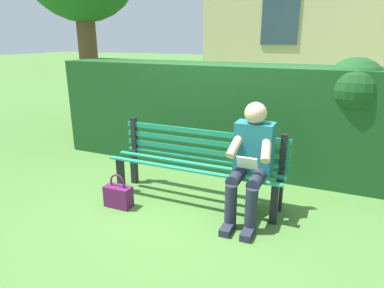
# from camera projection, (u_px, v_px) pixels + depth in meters

# --- Properties ---
(ground) EXTENTS (60.00, 60.00, 0.00)m
(ground) POSITION_uv_depth(u_px,v_px,m) (195.00, 200.00, 3.89)
(ground) COLOR #477533
(park_bench) EXTENTS (1.97, 0.45, 0.84)m
(park_bench) POSITION_uv_depth(u_px,v_px,m) (198.00, 161.00, 3.82)
(park_bench) COLOR black
(park_bench) RESTS_ON ground
(person_seated) EXTENTS (0.44, 0.73, 1.18)m
(person_seated) POSITION_uv_depth(u_px,v_px,m) (251.00, 159.00, 3.37)
(person_seated) COLOR #1E6672
(person_seated) RESTS_ON ground
(hedge_backdrop) EXTENTS (5.08, 0.86, 1.57)m
(hedge_backdrop) POSITION_uv_depth(u_px,v_px,m) (233.00, 113.00, 4.75)
(hedge_backdrop) COLOR #19471E
(hedge_backdrop) RESTS_ON ground
(handbag) EXTENTS (0.30, 0.15, 0.38)m
(handbag) POSITION_uv_depth(u_px,v_px,m) (118.00, 196.00, 3.71)
(handbag) COLOR #59194C
(handbag) RESTS_ON ground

